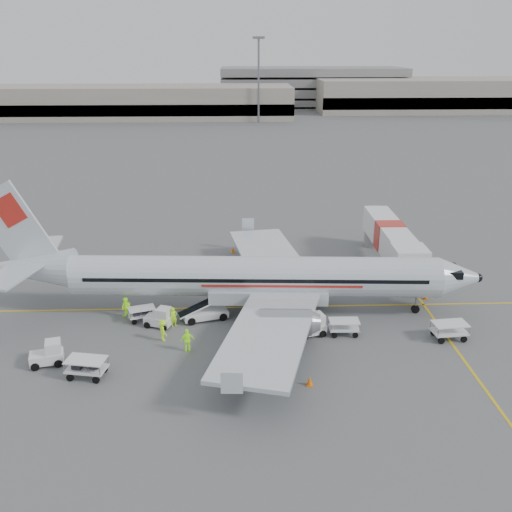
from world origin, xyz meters
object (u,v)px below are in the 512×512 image
Objects in this scene: aircraft at (255,251)px; tug_aft at (46,353)px; jet_bridge at (389,246)px; tug_fore at (311,325)px; tug_mid at (158,317)px; belt_loader at (205,305)px.

tug_aft is (-14.48, -7.64, -4.45)m from aircraft.
jet_bridge is (13.22, 9.35, -3.05)m from aircraft.
tug_aft is at bearing -147.71° from jet_bridge.
tug_fore is 11.71m from tug_mid.
tug_mid is at bearing -179.47° from belt_loader.
aircraft is at bearing 0.52° from belt_loader.
belt_loader is (-4.01, -1.20, -4.03)m from aircraft.
belt_loader is at bearing 35.65° from tug_mid.
aircraft reaches higher than tug_fore.
tug_fore reaches higher than tug_mid.
tug_fore is (8.00, -2.94, -0.44)m from belt_loader.
tug_mid is at bearing -160.25° from aircraft.
belt_loader is 2.14× the size of tug_aft.
belt_loader is (-17.24, -10.54, -0.98)m from jet_bridge.
belt_loader is at bearing -160.26° from aircraft.
aircraft reaches higher than tug_aft.
tug_mid is at bearing 153.93° from tug_fore.
aircraft is 17.58× the size of tug_aft.
belt_loader is at bearing 17.16° from tug_aft.
tug_mid is at bearing -150.06° from jet_bridge.
tug_fore is 1.06× the size of tug_mid.
jet_bridge is at bearing 15.37° from belt_loader.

